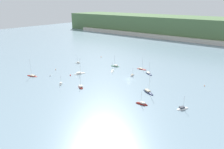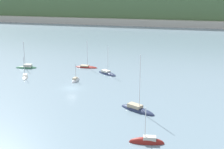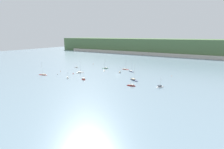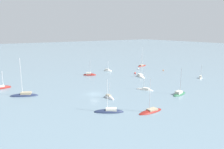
% 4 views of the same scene
% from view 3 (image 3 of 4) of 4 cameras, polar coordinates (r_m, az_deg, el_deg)
% --- Properties ---
extents(ground_plane, '(600.00, 600.00, 0.00)m').
position_cam_3_polar(ground_plane, '(143.41, 1.81, 0.02)').
color(ground_plane, slate).
extents(hillside_ridge, '(435.23, 64.99, 25.06)m').
position_cam_3_polar(hillside_ridge, '(311.92, 18.85, 8.63)').
color(hillside_ridge, '#4C6B42').
rests_on(hillside_ridge, ground_plane).
extents(shore_town_strip, '(369.95, 6.00, 4.50)m').
position_cam_3_polar(shore_town_strip, '(277.92, 17.01, 6.18)').
color(shore_town_strip, beige).
rests_on(shore_town_strip, ground_plane).
extents(sailboat_0, '(4.90, 6.25, 7.14)m').
position_cam_3_polar(sailboat_0, '(112.89, 15.40, -3.94)').
color(sailboat_0, white).
rests_on(sailboat_0, ground_plane).
extents(sailboat_1, '(7.61, 6.13, 9.27)m').
position_cam_3_polar(sailboat_1, '(155.12, 6.30, 0.97)').
color(sailboat_1, '#232D4C').
rests_on(sailboat_1, ground_plane).
extents(sailboat_2, '(4.26, 6.29, 6.94)m').
position_cam_3_polar(sailboat_2, '(156.85, -2.54, 1.16)').
color(sailboat_2, white).
rests_on(sailboat_2, ground_plane).
extents(sailboat_3, '(7.23, 3.64, 9.26)m').
position_cam_3_polar(sailboat_3, '(168.29, -2.16, 1.99)').
color(sailboat_3, '#2D6647').
rests_on(sailboat_3, ground_plane).
extents(sailboat_4, '(6.28, 5.05, 7.43)m').
position_cam_3_polar(sailboat_4, '(128.89, -9.30, -1.57)').
color(sailboat_4, maroon).
rests_on(sailboat_4, ground_plane).
extents(sailboat_5, '(1.35, 4.79, 5.74)m').
position_cam_3_polar(sailboat_5, '(149.61, 2.54, 0.59)').
color(sailboat_5, silver).
rests_on(sailboat_5, ground_plane).
extents(sailboat_6, '(8.21, 4.36, 11.37)m').
position_cam_3_polar(sailboat_6, '(151.99, -21.57, -0.11)').
color(sailboat_6, maroon).
rests_on(sailboat_6, ground_plane).
extents(sailboat_7, '(7.51, 2.36, 9.29)m').
position_cam_3_polar(sailboat_7, '(164.11, 4.39, 1.66)').
color(sailboat_7, maroon).
rests_on(sailboat_7, ground_plane).
extents(sailboat_8, '(4.78, 3.44, 6.28)m').
position_cam_3_polar(sailboat_8, '(176.75, -11.53, 2.26)').
color(sailboat_8, white).
rests_on(sailboat_8, ground_plane).
extents(sailboat_9, '(8.83, 6.13, 12.94)m').
position_cam_3_polar(sailboat_9, '(125.59, 7.14, -1.87)').
color(sailboat_9, '#232D4C').
rests_on(sailboat_9, ground_plane).
extents(sailboat_10, '(6.10, 2.53, 7.29)m').
position_cam_3_polar(sailboat_10, '(111.85, 6.25, -3.71)').
color(sailboat_10, maroon).
rests_on(sailboat_10, ground_plane).
extents(sailboat_11, '(3.75, 4.49, 6.07)m').
position_cam_3_polar(sailboat_11, '(134.68, -14.28, -1.18)').
color(sailboat_11, white).
rests_on(sailboat_11, ground_plane).
extents(sailboat_12, '(4.98, 8.17, 11.14)m').
position_cam_3_polar(sailboat_12, '(151.66, -10.39, 0.57)').
color(sailboat_12, white).
rests_on(sailboat_12, ground_plane).
extents(mooring_buoy_0, '(0.55, 0.55, 0.55)m').
position_cam_3_polar(mooring_buoy_0, '(193.80, -6.16, 3.41)').
color(mooring_buoy_0, orange).
rests_on(mooring_buoy_0, ground_plane).
extents(mooring_buoy_1, '(0.82, 0.82, 0.82)m').
position_cam_3_polar(mooring_buoy_1, '(148.46, -12.57, 0.32)').
color(mooring_buoy_1, red).
rests_on(mooring_buoy_1, ground_plane).
extents(mooring_buoy_2, '(0.50, 0.50, 0.50)m').
position_cam_3_polar(mooring_buoy_2, '(144.76, 18.94, -0.46)').
color(mooring_buoy_2, orange).
rests_on(mooring_buoy_2, ground_plane).
extents(mooring_buoy_3, '(0.79, 0.79, 0.79)m').
position_cam_3_polar(mooring_buoy_3, '(149.40, -17.36, 0.11)').
color(mooring_buoy_3, white).
rests_on(mooring_buoy_3, ground_plane).
extents(mooring_buoy_4, '(0.56, 0.56, 0.56)m').
position_cam_3_polar(mooring_buoy_4, '(161.85, -16.47, 1.08)').
color(mooring_buoy_4, orange).
rests_on(mooring_buoy_4, ground_plane).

